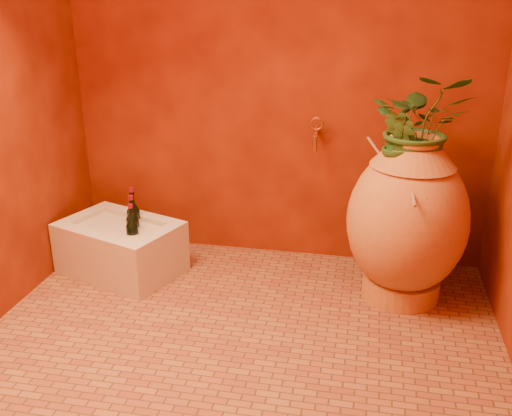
% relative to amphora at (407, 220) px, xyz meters
% --- Properties ---
extents(floor, '(2.50, 2.50, 0.00)m').
position_rel_amphora_xyz_m(floor, '(-0.77, -0.57, -0.45)').
color(floor, brown).
rests_on(floor, ground).
extents(wall_back, '(2.50, 0.02, 2.50)m').
position_rel_amphora_xyz_m(wall_back, '(-0.77, 0.43, 0.80)').
color(wall_back, '#4F1204').
rests_on(wall_back, ground).
extents(amphora, '(0.78, 0.78, 0.90)m').
position_rel_amphora_xyz_m(amphora, '(0.00, 0.00, 0.00)').
color(amphora, '#B67833').
rests_on(amphora, floor).
extents(stone_basin, '(0.78, 0.67, 0.31)m').
position_rel_amphora_xyz_m(stone_basin, '(-1.62, -0.03, -0.30)').
color(stone_basin, beige).
rests_on(stone_basin, floor).
extents(wine_bottle_a, '(0.07, 0.07, 0.30)m').
position_rel_amphora_xyz_m(wine_bottle_a, '(-1.50, -0.11, -0.17)').
color(wine_bottle_a, black).
rests_on(wine_bottle_a, stone_basin).
extents(wine_bottle_b, '(0.08, 0.08, 0.32)m').
position_rel_amphora_xyz_m(wine_bottle_b, '(-1.53, -0.04, -0.16)').
color(wine_bottle_b, black).
rests_on(wine_bottle_b, stone_basin).
extents(wine_bottle_c, '(0.08, 0.08, 0.33)m').
position_rel_amphora_xyz_m(wine_bottle_c, '(-1.56, 0.06, -0.16)').
color(wine_bottle_c, black).
rests_on(wine_bottle_c, stone_basin).
extents(wall_tap, '(0.08, 0.17, 0.18)m').
position_rel_amphora_xyz_m(wall_tap, '(-0.53, 0.34, 0.37)').
color(wall_tap, '#A36625').
rests_on(wall_tap, wall_back).
extents(plant_main, '(0.49, 0.42, 0.53)m').
position_rel_amphora_xyz_m(plant_main, '(0.02, 0.03, 0.50)').
color(plant_main, '#244E1C').
rests_on(plant_main, amphora).
extents(plant_side, '(0.22, 0.24, 0.35)m').
position_rel_amphora_xyz_m(plant_side, '(-0.08, -0.07, 0.42)').
color(plant_side, '#244E1C').
rests_on(plant_side, amphora).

